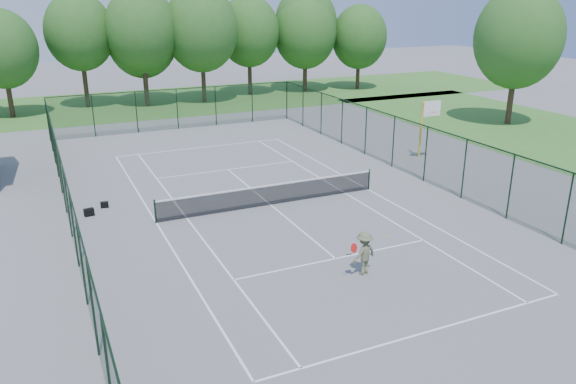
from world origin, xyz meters
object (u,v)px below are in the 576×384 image
(basketball_goal, at_px, (427,118))
(sports_bag_a, at_px, (89,212))
(tennis_net, at_px, (271,194))
(tennis_player, at_px, (364,253))

(basketball_goal, distance_m, sports_bag_a, 20.00)
(tennis_net, distance_m, sports_bag_a, 8.38)
(tennis_net, bearing_deg, basketball_goal, 16.83)
(sports_bag_a, bearing_deg, tennis_net, -23.36)
(basketball_goal, relative_size, tennis_player, 1.71)
(tennis_net, height_order, basketball_goal, basketball_goal)
(sports_bag_a, height_order, tennis_player, tennis_player)
(tennis_net, height_order, tennis_player, tennis_player)
(tennis_player, bearing_deg, tennis_net, 92.28)
(tennis_net, distance_m, basketball_goal, 12.40)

